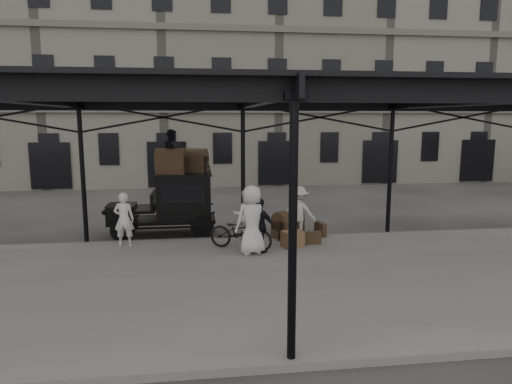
# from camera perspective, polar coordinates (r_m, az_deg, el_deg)

# --- Properties ---
(ground) EXTENTS (120.00, 120.00, 0.00)m
(ground) POSITION_cam_1_polar(r_m,az_deg,el_deg) (13.31, -0.72, -8.38)
(ground) COLOR #383533
(ground) RESTS_ON ground
(platform) EXTENTS (28.00, 8.00, 0.15)m
(platform) POSITION_cam_1_polar(r_m,az_deg,el_deg) (11.41, 0.46, -11.03)
(platform) COLOR slate
(platform) RESTS_ON ground
(canopy) EXTENTS (22.50, 9.00, 4.74)m
(canopy) POSITION_cam_1_polar(r_m,az_deg,el_deg) (11.00, 0.29, 12.21)
(canopy) COLOR black
(canopy) RESTS_ON ground
(building_frontage) EXTENTS (64.00, 8.00, 14.00)m
(building_frontage) POSITION_cam_1_polar(r_m,az_deg,el_deg) (30.78, -4.74, 14.74)
(building_frontage) COLOR slate
(building_frontage) RESTS_ON ground
(taxi) EXTENTS (3.65, 1.55, 2.18)m
(taxi) POSITION_cam_1_polar(r_m,az_deg,el_deg) (15.96, -10.12, -1.10)
(taxi) COLOR black
(taxi) RESTS_ON ground
(porter_left) EXTENTS (0.63, 0.43, 1.66)m
(porter_left) POSITION_cam_1_polar(r_m,az_deg,el_deg) (14.46, -16.18, -3.30)
(porter_left) COLOR silver
(porter_left) RESTS_ON platform
(porter_midleft) EXTENTS (0.82, 0.66, 1.59)m
(porter_midleft) POSITION_cam_1_polar(r_m,az_deg,el_deg) (14.80, -1.42, -2.80)
(porter_midleft) COLOR silver
(porter_midleft) RESTS_ON platform
(porter_centre) EXTENTS (1.11, 0.87, 1.99)m
(porter_centre) POSITION_cam_1_polar(r_m,az_deg,el_deg) (13.09, -0.50, -3.49)
(porter_centre) COLOR silver
(porter_centre) RESTS_ON platform
(porter_official) EXTENTS (0.96, 0.91, 1.60)m
(porter_official) POSITION_cam_1_polar(r_m,az_deg,el_deg) (13.22, 0.52, -4.23)
(porter_official) COLOR black
(porter_official) RESTS_ON platform
(porter_right) EXTENTS (1.26, 1.00, 1.70)m
(porter_right) POSITION_cam_1_polar(r_m,az_deg,el_deg) (14.91, 5.35, -2.52)
(porter_right) COLOR silver
(porter_right) RESTS_ON platform
(bicycle) EXTENTS (2.08, 1.55, 1.04)m
(bicycle) POSITION_cam_1_polar(r_m,az_deg,el_deg) (13.61, -1.94, -5.04)
(bicycle) COLOR black
(bicycle) RESTS_ON platform
(porter_roof) EXTENTS (0.69, 0.81, 1.48)m
(porter_roof) POSITION_cam_1_polar(r_m,az_deg,el_deg) (15.66, -10.43, 5.02)
(porter_roof) COLOR black
(porter_roof) RESTS_ON taxi
(steamer_trunk_roof_near) EXTENTS (1.05, 0.74, 0.71)m
(steamer_trunk_roof_near) POSITION_cam_1_polar(r_m,az_deg,el_deg) (15.54, -10.60, 3.56)
(steamer_trunk_roof_near) COLOR #483421
(steamer_trunk_roof_near) RESTS_ON taxi
(steamer_trunk_roof_far) EXTENTS (1.07, 0.87, 0.68)m
(steamer_trunk_roof_far) POSITION_cam_1_polar(r_m,az_deg,el_deg) (15.97, -7.82, 3.73)
(steamer_trunk_roof_far) COLOR #483421
(steamer_trunk_roof_far) RESTS_ON taxi
(steamer_trunk_platform) EXTENTS (1.17, 1.10, 0.74)m
(steamer_trunk_platform) POSITION_cam_1_polar(r_m,az_deg,el_deg) (15.11, 4.01, -4.22)
(steamer_trunk_platform) COLOR #483421
(steamer_trunk_platform) RESTS_ON platform
(wicker_hamper) EXTENTS (0.72, 0.63, 0.50)m
(wicker_hamper) POSITION_cam_1_polar(r_m,az_deg,el_deg) (13.95, 4.58, -5.87)
(wicker_hamper) COLOR olive
(wicker_hamper) RESTS_ON platform
(suitcase_upright) EXTENTS (0.29, 0.62, 0.45)m
(suitcase_upright) POSITION_cam_1_polar(r_m,az_deg,el_deg) (15.39, 8.06, -4.59)
(suitcase_upright) COLOR #483421
(suitcase_upright) RESTS_ON platform
(suitcase_flat) EXTENTS (0.61, 0.18, 0.40)m
(suitcase_flat) POSITION_cam_1_polar(r_m,az_deg,el_deg) (14.34, 6.95, -5.70)
(suitcase_flat) COLOR #483421
(suitcase_flat) RESTS_ON platform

